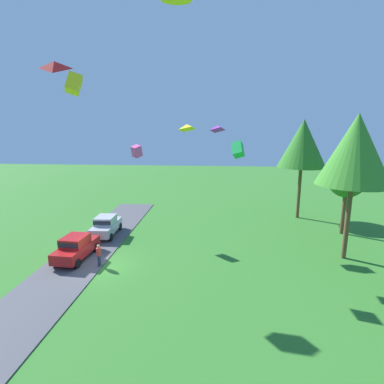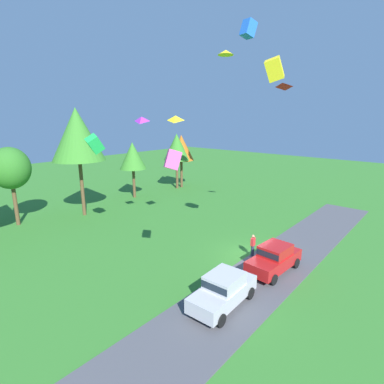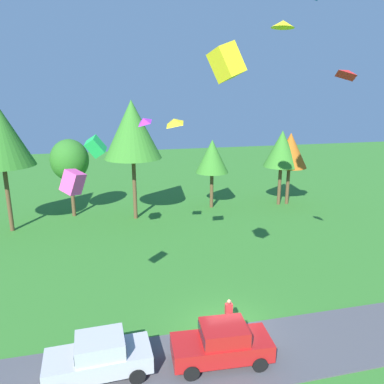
{
  "view_description": "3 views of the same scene",
  "coord_description": "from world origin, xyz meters",
  "px_view_note": "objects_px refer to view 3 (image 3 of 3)",
  "views": [
    {
      "loc": [
        19.77,
        8.34,
        9.94
      ],
      "look_at": [
        1.39,
        6.84,
        5.99
      ],
      "focal_mm": 28.0,
      "sensor_mm": 36.0,
      "label": 1
    },
    {
      "loc": [
        -18.28,
        -10.06,
        10.11
      ],
      "look_at": [
        0.08,
        5.85,
        3.99
      ],
      "focal_mm": 28.0,
      "sensor_mm": 36.0,
      "label": 2
    },
    {
      "loc": [
        -5.55,
        -15.78,
        11.83
      ],
      "look_at": [
        -0.22,
        6.53,
        5.56
      ],
      "focal_mm": 35.0,
      "sensor_mm": 36.0,
      "label": 3
    }
  ],
  "objects_px": {
    "tree_left_of_center": "(132,130)",
    "kite_box_topmost": "(96,147)",
    "car_sedan_mid_row": "(99,356)",
    "kite_diamond_over_trees": "(143,121)",
    "tree_lone_near": "(0,135)",
    "kite_box_low_drifter": "(73,182)",
    "kite_diamond_mid_center": "(348,73)",
    "car_sedan_near_entrance": "(222,342)",
    "tree_far_left": "(290,151)",
    "kite_delta_near_flag": "(283,24)",
    "tree_far_right": "(282,149)",
    "tree_center_back": "(70,160)",
    "kite_diamond_trailing_tail": "(174,122)",
    "tree_right_of_center": "(212,157)",
    "kite_box_high_left": "(227,63)",
    "person_on_lawn": "(229,314)"
  },
  "relations": [
    {
      "from": "tree_left_of_center",
      "to": "kite_box_topmost",
      "type": "relative_size",
      "value": 9.39
    },
    {
      "from": "car_sedan_mid_row",
      "to": "kite_diamond_over_trees",
      "type": "distance_m",
      "value": 13.95
    },
    {
      "from": "kite_diamond_over_trees",
      "to": "tree_lone_near",
      "type": "bearing_deg",
      "value": 139.22
    },
    {
      "from": "tree_lone_near",
      "to": "kite_diamond_over_trees",
      "type": "bearing_deg",
      "value": -40.78
    },
    {
      "from": "kite_box_low_drifter",
      "to": "kite_diamond_mid_center",
      "type": "height_order",
      "value": "kite_diamond_mid_center"
    },
    {
      "from": "car_sedan_mid_row",
      "to": "kite_box_low_drifter",
      "type": "distance_m",
      "value": 7.51
    },
    {
      "from": "car_sedan_near_entrance",
      "to": "tree_far_left",
      "type": "bearing_deg",
      "value": 56.58
    },
    {
      "from": "car_sedan_mid_row",
      "to": "kite_delta_near_flag",
      "type": "distance_m",
      "value": 20.43
    },
    {
      "from": "car_sedan_near_entrance",
      "to": "kite_box_low_drifter",
      "type": "bearing_deg",
      "value": 150.39
    },
    {
      "from": "car_sedan_mid_row",
      "to": "tree_far_right",
      "type": "relative_size",
      "value": 0.57
    },
    {
      "from": "tree_lone_near",
      "to": "kite_delta_near_flag",
      "type": "distance_m",
      "value": 23.23
    },
    {
      "from": "tree_center_back",
      "to": "kite_box_low_drifter",
      "type": "relative_size",
      "value": 7.59
    },
    {
      "from": "kite_diamond_trailing_tail",
      "to": "tree_far_right",
      "type": "bearing_deg",
      "value": 43.62
    },
    {
      "from": "car_sedan_near_entrance",
      "to": "tree_lone_near",
      "type": "relative_size",
      "value": 0.41
    },
    {
      "from": "kite_box_low_drifter",
      "to": "kite_diamond_trailing_tail",
      "type": "xyz_separation_m",
      "value": [
        5.56,
        5.11,
        2.13
      ]
    },
    {
      "from": "kite_box_low_drifter",
      "to": "kite_diamond_trailing_tail",
      "type": "relative_size",
      "value": 0.95
    },
    {
      "from": "kite_box_topmost",
      "to": "car_sedan_mid_row",
      "type": "bearing_deg",
      "value": -91.02
    },
    {
      "from": "kite_diamond_trailing_tail",
      "to": "kite_delta_near_flag",
      "type": "distance_m",
      "value": 8.79
    },
    {
      "from": "tree_left_of_center",
      "to": "kite_diamond_trailing_tail",
      "type": "bearing_deg",
      "value": -82.83
    },
    {
      "from": "car_sedan_near_entrance",
      "to": "kite_diamond_mid_center",
      "type": "xyz_separation_m",
      "value": [
        7.41,
        3.53,
        11.58
      ]
    },
    {
      "from": "kite_diamond_over_trees",
      "to": "kite_box_topmost",
      "type": "height_order",
      "value": "kite_diamond_over_trees"
    },
    {
      "from": "kite_diamond_mid_center",
      "to": "kite_delta_near_flag",
      "type": "relative_size",
      "value": 0.76
    },
    {
      "from": "tree_far_right",
      "to": "kite_delta_near_flag",
      "type": "distance_m",
      "value": 17.58
    },
    {
      "from": "kite_box_topmost",
      "to": "kite_delta_near_flag",
      "type": "bearing_deg",
      "value": -17.86
    },
    {
      "from": "tree_left_of_center",
      "to": "kite_diamond_trailing_tail",
      "type": "relative_size",
      "value": 10.7
    },
    {
      "from": "car_sedan_near_entrance",
      "to": "tree_far_left",
      "type": "distance_m",
      "value": 26.36
    },
    {
      "from": "kite_box_low_drifter",
      "to": "kite_diamond_trailing_tail",
      "type": "distance_m",
      "value": 7.84
    },
    {
      "from": "kite_diamond_mid_center",
      "to": "tree_far_right",
      "type": "bearing_deg",
      "value": 71.91
    },
    {
      "from": "tree_left_of_center",
      "to": "kite_box_low_drifter",
      "type": "height_order",
      "value": "tree_left_of_center"
    },
    {
      "from": "tree_far_right",
      "to": "kite_diamond_over_trees",
      "type": "height_order",
      "value": "kite_diamond_over_trees"
    },
    {
      "from": "tree_far_left",
      "to": "kite_box_low_drifter",
      "type": "distance_m",
      "value": 27.36
    },
    {
      "from": "kite_box_low_drifter",
      "to": "tree_right_of_center",
      "type": "bearing_deg",
      "value": 57.49
    },
    {
      "from": "car_sedan_mid_row",
      "to": "tree_center_back",
      "type": "relative_size",
      "value": 0.6
    },
    {
      "from": "kite_box_low_drifter",
      "to": "kite_box_high_left",
      "type": "distance_m",
      "value": 8.33
    },
    {
      "from": "car_sedan_near_entrance",
      "to": "tree_far_right",
      "type": "distance_m",
      "value": 25.88
    },
    {
      "from": "car_sedan_mid_row",
      "to": "tree_left_of_center",
      "type": "xyz_separation_m",
      "value": [
        3.34,
        20.25,
        7.34
      ]
    },
    {
      "from": "kite_box_high_left",
      "to": "kite_delta_near_flag",
      "type": "distance_m",
      "value": 10.28
    },
    {
      "from": "tree_far_left",
      "to": "kite_box_high_left",
      "type": "distance_m",
      "value": 26.01
    },
    {
      "from": "tree_far_right",
      "to": "tree_far_left",
      "type": "distance_m",
      "value": 0.98
    },
    {
      "from": "tree_far_left",
      "to": "kite_diamond_trailing_tail",
      "type": "bearing_deg",
      "value": -138.29
    },
    {
      "from": "tree_center_back",
      "to": "tree_left_of_center",
      "type": "bearing_deg",
      "value": -19.93
    },
    {
      "from": "car_sedan_mid_row",
      "to": "kite_diamond_trailing_tail",
      "type": "xyz_separation_m",
      "value": [
        4.86,
        8.13,
        8.97
      ]
    },
    {
      "from": "tree_center_back",
      "to": "tree_far_left",
      "type": "relative_size",
      "value": 0.98
    },
    {
      "from": "person_on_lawn",
      "to": "kite_delta_near_flag",
      "type": "xyz_separation_m",
      "value": [
        5.25,
        6.54,
        14.75
      ]
    },
    {
      "from": "tree_left_of_center",
      "to": "kite_diamond_mid_center",
      "type": "xyz_separation_m",
      "value": [
        9.38,
        -17.11,
        4.24
      ]
    },
    {
      "from": "car_sedan_mid_row",
      "to": "kite_box_topmost",
      "type": "height_order",
      "value": "kite_box_topmost"
    },
    {
      "from": "tree_left_of_center",
      "to": "kite_diamond_mid_center",
      "type": "distance_m",
      "value": 19.96
    },
    {
      "from": "person_on_lawn",
      "to": "kite_box_high_left",
      "type": "xyz_separation_m",
      "value": [
        -0.84,
        -1.26,
        11.97
      ]
    },
    {
      "from": "tree_far_left",
      "to": "kite_diamond_mid_center",
      "type": "distance_m",
      "value": 20.55
    },
    {
      "from": "tree_lone_near",
      "to": "kite_diamond_mid_center",
      "type": "distance_m",
      "value": 26.28
    }
  ]
}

